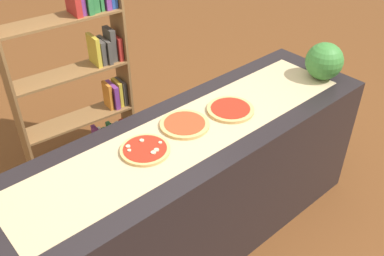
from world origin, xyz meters
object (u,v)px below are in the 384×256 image
pizza_plain_1 (185,124)px  pizza_plain_2 (231,110)px  watermelon (324,61)px  pizza_mushroom_0 (145,150)px  bookshelf (85,70)px

pizza_plain_1 → pizza_plain_2: bearing=-12.5°
pizza_plain_1 → watermelon: bearing=-9.7°
pizza_mushroom_0 → pizza_plain_2: size_ratio=0.93×
pizza_mushroom_0 → watermelon: 1.40m
bookshelf → pizza_plain_2: bearing=-75.5°
pizza_plain_1 → pizza_plain_2: size_ratio=1.00×
pizza_mushroom_0 → bookshelf: size_ratio=0.16×
pizza_mushroom_0 → watermelon: (1.39, -0.14, 0.11)m
pizza_mushroom_0 → bookshelf: (0.30, 1.20, -0.11)m
pizza_plain_1 → pizza_plain_2: same height
pizza_mushroom_0 → pizza_plain_1: pizza_mushroom_0 is taller
watermelon → pizza_mushroom_0: bearing=174.1°
watermelon → bookshelf: size_ratio=0.15×
pizza_mushroom_0 → pizza_plain_1: bearing=7.3°
pizza_mushroom_0 → watermelon: bearing=-5.9°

